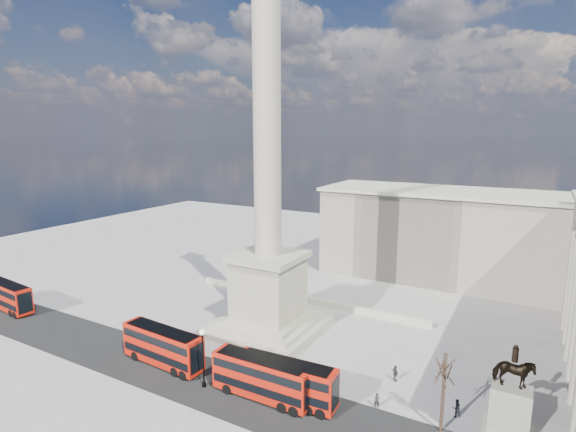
{
  "coord_description": "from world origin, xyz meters",
  "views": [
    {
      "loc": [
        31.03,
        -44.94,
        27.01
      ],
      "look_at": [
        4.84,
        1.87,
        16.95
      ],
      "focal_mm": 28.0,
      "sensor_mm": 36.0,
      "label": 1
    }
  ],
  "objects_px": {
    "equestrian_statue": "(510,404)",
    "red_bus_b": "(286,381)",
    "victorian_lamp": "(203,354)",
    "nelsons_column": "(268,238)",
    "pedestrian_standing": "(456,408)",
    "red_bus_c": "(262,378)",
    "red_bus_a": "(163,346)",
    "pedestrian_crossing": "(395,373)",
    "pedestrian_walking": "(377,401)",
    "red_bus_e": "(8,296)"
  },
  "relations": [
    {
      "from": "victorian_lamp",
      "to": "equestrian_statue",
      "type": "relative_size",
      "value": 0.75
    },
    {
      "from": "red_bus_c",
      "to": "pedestrian_crossing",
      "type": "xyz_separation_m",
      "value": [
        11.01,
        9.87,
        -1.38
      ]
    },
    {
      "from": "red_bus_c",
      "to": "red_bus_e",
      "type": "bearing_deg",
      "value": 178.73
    },
    {
      "from": "red_bus_c",
      "to": "victorian_lamp",
      "type": "xyz_separation_m",
      "value": [
        -6.63,
        -1.3,
        1.55
      ]
    },
    {
      "from": "equestrian_statue",
      "to": "nelsons_column",
      "type": "bearing_deg",
      "value": 164.61
    },
    {
      "from": "red_bus_b",
      "to": "equestrian_statue",
      "type": "xyz_separation_m",
      "value": [
        20.07,
        5.41,
        0.77
      ]
    },
    {
      "from": "victorian_lamp",
      "to": "pedestrian_walking",
      "type": "xyz_separation_m",
      "value": [
        17.46,
        5.41,
        -3.06
      ]
    },
    {
      "from": "red_bus_b",
      "to": "pedestrian_standing",
      "type": "xyz_separation_m",
      "value": [
        15.53,
        5.85,
        -1.39
      ]
    },
    {
      "from": "pedestrian_standing",
      "to": "red_bus_a",
      "type": "bearing_deg",
      "value": -23.64
    },
    {
      "from": "red_bus_e",
      "to": "victorian_lamp",
      "type": "bearing_deg",
      "value": 2.36
    },
    {
      "from": "victorian_lamp",
      "to": "pedestrian_walking",
      "type": "relative_size",
      "value": 4.11
    },
    {
      "from": "red_bus_a",
      "to": "pedestrian_walking",
      "type": "relative_size",
      "value": 7.01
    },
    {
      "from": "red_bus_b",
      "to": "equestrian_statue",
      "type": "distance_m",
      "value": 20.8
    },
    {
      "from": "red_bus_c",
      "to": "red_bus_e",
      "type": "height_order",
      "value": "red_bus_c"
    },
    {
      "from": "nelsons_column",
      "to": "pedestrian_walking",
      "type": "height_order",
      "value": "nelsons_column"
    },
    {
      "from": "victorian_lamp",
      "to": "pedestrian_crossing",
      "type": "bearing_deg",
      "value": 32.32
    },
    {
      "from": "red_bus_b",
      "to": "equestrian_statue",
      "type": "relative_size",
      "value": 1.24
    },
    {
      "from": "red_bus_a",
      "to": "red_bus_e",
      "type": "distance_m",
      "value": 32.84
    },
    {
      "from": "red_bus_b",
      "to": "red_bus_c",
      "type": "distance_m",
      "value": 2.49
    },
    {
      "from": "pedestrian_walking",
      "to": "pedestrian_standing",
      "type": "relative_size",
      "value": 0.89
    },
    {
      "from": "nelsons_column",
      "to": "pedestrian_standing",
      "type": "relative_size",
      "value": 27.92
    },
    {
      "from": "equestrian_statue",
      "to": "red_bus_b",
      "type": "bearing_deg",
      "value": -164.91
    },
    {
      "from": "red_bus_b",
      "to": "equestrian_statue",
      "type": "bearing_deg",
      "value": 12.04
    },
    {
      "from": "equestrian_statue",
      "to": "pedestrian_standing",
      "type": "height_order",
      "value": "equestrian_statue"
    },
    {
      "from": "nelsons_column",
      "to": "pedestrian_walking",
      "type": "relative_size",
      "value": 31.36
    },
    {
      "from": "nelsons_column",
      "to": "victorian_lamp",
      "type": "bearing_deg",
      "value": -84.28
    },
    {
      "from": "red_bus_b",
      "to": "victorian_lamp",
      "type": "distance_m",
      "value": 9.36
    },
    {
      "from": "red_bus_b",
      "to": "victorian_lamp",
      "type": "relative_size",
      "value": 1.66
    },
    {
      "from": "nelsons_column",
      "to": "pedestrian_standing",
      "type": "height_order",
      "value": "nelsons_column"
    },
    {
      "from": "red_bus_b",
      "to": "pedestrian_walking",
      "type": "relative_size",
      "value": 6.83
    },
    {
      "from": "red_bus_e",
      "to": "pedestrian_walking",
      "type": "distance_m",
      "value": 57.53
    },
    {
      "from": "pedestrian_standing",
      "to": "red_bus_c",
      "type": "bearing_deg",
      "value": -15.16
    },
    {
      "from": "equestrian_statue",
      "to": "red_bus_e",
      "type": "bearing_deg",
      "value": -175.49
    },
    {
      "from": "red_bus_e",
      "to": "equestrian_statue",
      "type": "xyz_separation_m",
      "value": [
        69.02,
        5.44,
        0.81
      ]
    },
    {
      "from": "nelsons_column",
      "to": "equestrian_statue",
      "type": "distance_m",
      "value": 33.3
    },
    {
      "from": "pedestrian_standing",
      "to": "pedestrian_crossing",
      "type": "distance_m",
      "value": 7.65
    },
    {
      "from": "red_bus_e",
      "to": "pedestrian_standing",
      "type": "xyz_separation_m",
      "value": [
        64.49,
        5.89,
        -1.35
      ]
    },
    {
      "from": "red_bus_a",
      "to": "red_bus_b",
      "type": "distance_m",
      "value": 16.14
    },
    {
      "from": "equestrian_statue",
      "to": "red_bus_a",
      "type": "bearing_deg",
      "value": -170.46
    },
    {
      "from": "red_bus_a",
      "to": "pedestrian_crossing",
      "type": "height_order",
      "value": "red_bus_a"
    },
    {
      "from": "red_bus_b",
      "to": "red_bus_a",
      "type": "bearing_deg",
      "value": 179.35
    },
    {
      "from": "nelsons_column",
      "to": "red_bus_b",
      "type": "relative_size",
      "value": 4.59
    },
    {
      "from": "red_bus_b",
      "to": "victorian_lamp",
      "type": "bearing_deg",
      "value": -170.47
    },
    {
      "from": "red_bus_e",
      "to": "pedestrian_walking",
      "type": "xyz_separation_m",
      "value": [
        57.41,
        3.43,
        -1.45
      ]
    },
    {
      "from": "red_bus_a",
      "to": "pedestrian_standing",
      "type": "bearing_deg",
      "value": 15.25
    },
    {
      "from": "pedestrian_walking",
      "to": "red_bus_c",
      "type": "bearing_deg",
      "value": -170.62
    },
    {
      "from": "red_bus_a",
      "to": "pedestrian_crossing",
      "type": "bearing_deg",
      "value": 25.25
    },
    {
      "from": "equestrian_statue",
      "to": "pedestrian_walking",
      "type": "bearing_deg",
      "value": -170.16
    },
    {
      "from": "pedestrian_walking",
      "to": "red_bus_b",
      "type": "bearing_deg",
      "value": -169.5
    },
    {
      "from": "pedestrian_crossing",
      "to": "red_bus_c",
      "type": "bearing_deg",
      "value": 81.18
    }
  ]
}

